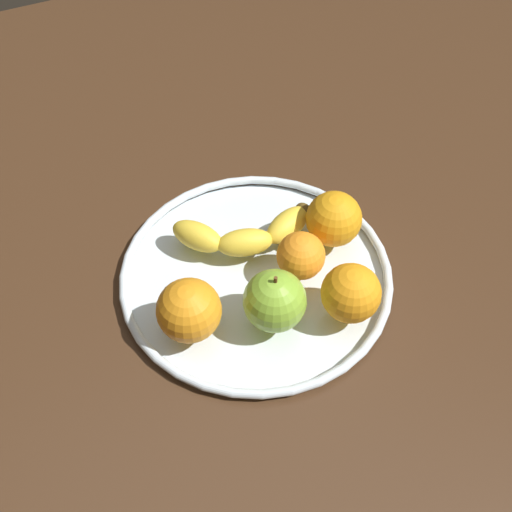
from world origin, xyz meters
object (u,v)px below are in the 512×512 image
(orange_back_left, at_px, (189,310))
(orange_front_right, at_px, (334,219))
(fruit_bowl, at_px, (256,274))
(banana, at_px, (246,233))
(orange_center, at_px, (351,293))
(orange_back_right, at_px, (301,256))
(apple, at_px, (275,301))

(orange_back_left, bearing_deg, orange_front_right, 13.80)
(fruit_bowl, distance_m, orange_back_left, 0.13)
(banana, bearing_deg, orange_center, -50.23)
(orange_center, distance_m, orange_front_right, 0.12)
(orange_back_left, relative_size, orange_center, 1.06)
(orange_back_left, bearing_deg, orange_center, -17.14)
(fruit_bowl, relative_size, orange_center, 4.89)
(orange_back_left, bearing_deg, fruit_bowl, 23.64)
(orange_back_left, xyz_separation_m, orange_back_right, (0.16, 0.02, -0.01))
(apple, height_order, orange_center, apple)
(banana, bearing_deg, orange_back_right, -43.82)
(apple, bearing_deg, orange_front_right, 33.57)
(orange_front_right, bearing_deg, fruit_bowl, -176.15)
(banana, relative_size, orange_back_left, 2.57)
(fruit_bowl, relative_size, banana, 1.80)
(apple, bearing_deg, orange_center, -17.28)
(orange_back_right, xyz_separation_m, orange_center, (0.03, -0.08, 0.01))
(apple, bearing_deg, fruit_bowl, 81.64)
(orange_back_right, height_order, orange_front_right, orange_front_right)
(fruit_bowl, height_order, apple, apple)
(orange_back_left, xyz_separation_m, orange_front_right, (0.23, 0.06, -0.00))
(apple, relative_size, orange_front_right, 1.13)
(banana, bearing_deg, orange_front_right, -4.99)
(fruit_bowl, relative_size, apple, 4.24)
(banana, height_order, orange_center, orange_center)
(fruit_bowl, distance_m, orange_front_right, 0.13)
(banana, xyz_separation_m, apple, (-0.02, -0.13, 0.02))
(orange_front_right, bearing_deg, banana, 159.53)
(apple, bearing_deg, banana, 81.29)
(banana, bearing_deg, apple, -83.23)
(fruit_bowl, xyz_separation_m, orange_center, (0.08, -0.11, 0.05))
(banana, distance_m, orange_center, 0.17)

